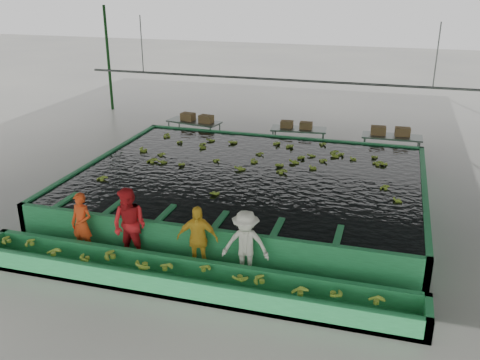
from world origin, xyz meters
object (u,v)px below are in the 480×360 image
(worker_d, at_px, (246,245))
(box_stack_left, at_px, (197,121))
(worker_b, at_px, (130,226))
(packing_table_right, at_px, (391,148))
(box_stack_right, at_px, (390,135))
(sorting_trough, at_px, (186,279))
(worker_c, at_px, (197,239))
(packing_table_left, at_px, (194,133))
(flotation_tank, at_px, (250,186))
(packing_table_mid, at_px, (298,140))
(worker_a, at_px, (82,224))
(box_stack_mid, at_px, (296,128))

(worker_d, relative_size, box_stack_left, 1.21)
(worker_b, height_order, packing_table_right, worker_b)
(box_stack_right, bearing_deg, sorting_trough, -110.95)
(worker_c, xyz_separation_m, packing_table_left, (-3.58, 9.10, -0.32))
(worker_d, bearing_deg, flotation_tank, 98.23)
(worker_c, bearing_deg, packing_table_mid, 76.30)
(flotation_tank, bearing_deg, worker_c, -90.24)
(flotation_tank, xyz_separation_m, box_stack_left, (-3.46, 4.76, 0.51))
(packing_table_mid, bearing_deg, sorting_trough, -93.04)
(worker_d, relative_size, packing_table_left, 0.77)
(worker_c, height_order, box_stack_right, worker_c)
(packing_table_right, distance_m, box_stack_right, 0.49)
(worker_a, distance_m, box_stack_mid, 9.89)
(packing_table_left, bearing_deg, worker_a, -85.94)
(worker_b, bearing_deg, box_stack_mid, 85.66)
(sorting_trough, xyz_separation_m, box_stack_mid, (0.44, 10.08, 0.68))
(worker_c, relative_size, packing_table_right, 0.76)
(packing_table_left, relative_size, box_stack_right, 1.54)
(worker_b, bearing_deg, flotation_tank, 77.13)
(worker_c, distance_m, box_stack_right, 10.04)
(worker_b, bearing_deg, worker_d, 8.57)
(worker_d, xyz_separation_m, packing_table_right, (2.83, 9.18, -0.34))
(worker_b, relative_size, packing_table_mid, 0.88)
(packing_table_right, relative_size, box_stack_mid, 1.77)
(worker_d, bearing_deg, packing_table_mid, 87.37)
(flotation_tank, bearing_deg, box_stack_right, 52.18)
(worker_a, xyz_separation_m, packing_table_mid, (3.49, 9.27, -0.31))
(box_stack_left, bearing_deg, flotation_tank, -54.00)
(worker_b, relative_size, packing_table_left, 0.86)
(packing_table_left, bearing_deg, box_stack_mid, 2.54)
(flotation_tank, xyz_separation_m, packing_table_right, (3.93, 4.88, 0.03))
(flotation_tank, bearing_deg, worker_a, -124.51)
(worker_c, xyz_separation_m, packing_table_mid, (0.55, 9.27, -0.33))
(worker_a, relative_size, packing_table_mid, 0.76)
(packing_table_mid, height_order, box_stack_left, box_stack_left)
(sorting_trough, distance_m, packing_table_left, 10.54)
(packing_table_left, height_order, box_stack_mid, box_stack_mid)
(flotation_tank, bearing_deg, worker_d, -75.63)
(worker_c, height_order, box_stack_left, worker_c)
(worker_b, distance_m, box_stack_mid, 9.52)
(packing_table_left, height_order, packing_table_right, packing_table_left)
(box_stack_right, bearing_deg, worker_d, -106.54)
(sorting_trough, height_order, box_stack_right, box_stack_right)
(box_stack_left, distance_m, box_stack_right, 7.31)
(flotation_tank, height_order, worker_b, worker_b)
(packing_table_mid, xyz_separation_m, packing_table_right, (3.39, -0.09, 0.01))
(packing_table_right, distance_m, box_stack_mid, 3.52)
(worker_a, bearing_deg, box_stack_mid, 75.88)
(flotation_tank, distance_m, sorting_trough, 5.10)
(sorting_trough, relative_size, worker_a, 6.46)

